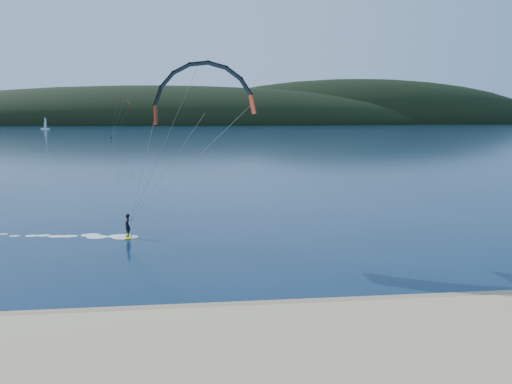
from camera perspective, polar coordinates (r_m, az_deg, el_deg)
ground at (r=20.24m, az=-5.51°, el=-18.62°), size 1800.00×1800.00×0.00m
wet_sand at (r=24.31m, az=-5.72°, el=-13.69°), size 220.00×2.50×0.10m
headland at (r=763.36m, az=-6.57°, el=7.74°), size 1200.00×310.00×140.00m
kitesurfer_near at (r=35.21m, az=-6.52°, el=8.36°), size 20.41×6.60×11.80m
kitesurfer_far at (r=212.65m, az=-15.08°, el=9.40°), size 9.94×7.19×16.22m
sailboat at (r=443.88m, az=-23.01°, el=6.73°), size 7.47×4.75×10.41m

